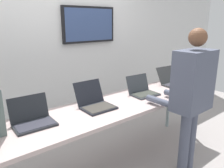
{
  "coord_description": "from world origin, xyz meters",
  "views": [
    {
      "loc": [
        -1.46,
        -1.83,
        1.7
      ],
      "look_at": [
        0.17,
        0.15,
        0.98
      ],
      "focal_mm": 36.37,
      "sensor_mm": 36.0,
      "label": 1
    }
  ],
  "objects": [
    {
      "name": "workbench",
      "position": [
        0.0,
        0.0,
        0.73
      ],
      "size": [
        3.07,
        0.7,
        0.78
      ],
      "color": "#B59F9B",
      "rests_on": "ground"
    },
    {
      "name": "laptop_station_2",
      "position": [
        0.59,
        0.06,
        0.84
      ],
      "size": [
        0.36,
        0.33,
        0.23
      ],
      "color": "#363B40",
      "rests_on": "workbench"
    },
    {
      "name": "laptop_station_1",
      "position": [
        -0.13,
        0.08,
        0.84
      ],
      "size": [
        0.34,
        0.38,
        0.26
      ],
      "color": "black",
      "rests_on": "workbench"
    },
    {
      "name": "laptop_station_3",
      "position": [
        1.27,
        0.08,
        0.84
      ],
      "size": [
        0.39,
        0.41,
        0.25
      ],
      "color": "#363839",
      "rests_on": "workbench"
    },
    {
      "name": "laptop_station_0",
      "position": [
        -0.81,
        0.1,
        0.84
      ],
      "size": [
        0.37,
        0.31,
        0.24
      ],
      "color": "#212429",
      "rests_on": "workbench"
    },
    {
      "name": "person",
      "position": [
        0.6,
        -0.62,
        0.98
      ],
      "size": [
        0.45,
        0.59,
        1.63
      ],
      "color": "#4C5264",
      "rests_on": "ground"
    },
    {
      "name": "back_wall",
      "position": [
        0.01,
        1.13,
        1.28
      ],
      "size": [
        8.0,
        0.11,
        2.53
      ],
      "color": "silver",
      "rests_on": "ground"
    }
  ]
}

